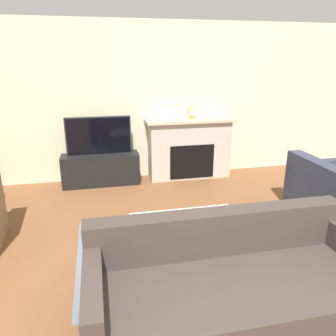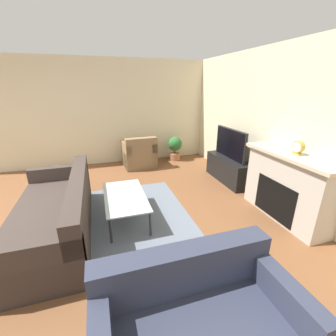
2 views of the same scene
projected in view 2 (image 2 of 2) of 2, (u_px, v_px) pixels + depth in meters
wall_back at (273, 126)px, 4.00m from camera, size 8.90×0.06×2.70m
wall_left at (121, 113)px, 6.00m from camera, size 0.06×7.64×2.70m
area_rug at (132, 217)px, 3.69m from camera, size 2.40×1.83×0.00m
fireplace at (287, 185)px, 3.52m from camera, size 1.57×0.48×1.08m
tv_stand at (228, 169)px, 5.03m from camera, size 1.30×0.39×0.53m
tv at (230, 144)px, 4.82m from camera, size 1.07×0.06×0.64m
couch_sectional at (56, 216)px, 3.19m from camera, size 2.34×1.00×0.82m
couch_loveseat at (197, 329)px, 1.70m from camera, size 0.86×1.50×0.82m
armchair_by_window at (139, 155)px, 5.92m from camera, size 0.83×0.84×0.82m
coffee_table at (125, 198)px, 3.54m from camera, size 1.20×0.63×0.41m
potted_plant at (175, 147)px, 6.39m from camera, size 0.40×0.40×0.68m
mantel_clock at (298, 147)px, 3.26m from camera, size 0.18×0.07×0.21m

